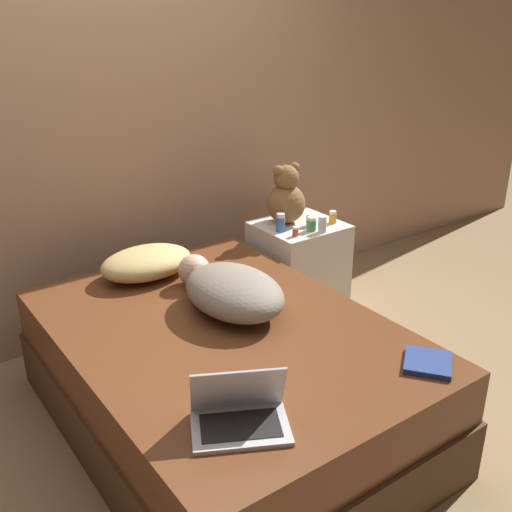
{
  "coord_description": "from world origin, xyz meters",
  "views": [
    {
      "loc": [
        -1.23,
        -1.95,
        1.82
      ],
      "look_at": [
        0.34,
        0.23,
        0.7
      ],
      "focal_mm": 42.0,
      "sensor_mm": 36.0,
      "label": 1
    }
  ],
  "objects_px": {
    "bottle_green": "(312,224)",
    "person_lying": "(231,290)",
    "teddy_bear": "(286,197)",
    "bottle_clear": "(322,225)",
    "bottle_orange": "(333,217)",
    "laptop": "(239,413)",
    "book": "(428,362)",
    "pillow": "(147,263)",
    "bottle_red": "(295,232)",
    "bottle_white": "(310,220)",
    "bottle_blue": "(280,223)"
  },
  "relations": [
    {
      "from": "bottle_red",
      "to": "bottle_green",
      "type": "relative_size",
      "value": 0.67
    },
    {
      "from": "bottle_green",
      "to": "bottle_white",
      "type": "relative_size",
      "value": 1.14
    },
    {
      "from": "bottle_green",
      "to": "bottle_orange",
      "type": "relative_size",
      "value": 1.1
    },
    {
      "from": "pillow",
      "to": "teddy_bear",
      "type": "distance_m",
      "value": 0.96
    },
    {
      "from": "book",
      "to": "bottle_white",
      "type": "bearing_deg",
      "value": 68.89
    },
    {
      "from": "pillow",
      "to": "bottle_blue",
      "type": "xyz_separation_m",
      "value": [
        0.82,
        -0.07,
        0.07
      ]
    },
    {
      "from": "bottle_white",
      "to": "bottle_orange",
      "type": "xyz_separation_m",
      "value": [
        0.14,
        -0.04,
        0.0
      ]
    },
    {
      "from": "bottle_blue",
      "to": "bottle_green",
      "type": "height_order",
      "value": "bottle_blue"
    },
    {
      "from": "pillow",
      "to": "bottle_red",
      "type": "relative_size",
      "value": 8.74
    },
    {
      "from": "teddy_bear",
      "to": "book",
      "type": "distance_m",
      "value": 1.52
    },
    {
      "from": "laptop",
      "to": "bottle_blue",
      "type": "bearing_deg",
      "value": 74.86
    },
    {
      "from": "teddy_bear",
      "to": "bottle_red",
      "type": "relative_size",
      "value": 6.45
    },
    {
      "from": "bottle_red",
      "to": "book",
      "type": "bearing_deg",
      "value": -104.84
    },
    {
      "from": "teddy_bear",
      "to": "book",
      "type": "height_order",
      "value": "teddy_bear"
    },
    {
      "from": "teddy_bear",
      "to": "bottle_clear",
      "type": "xyz_separation_m",
      "value": [
        0.07,
        -0.26,
        -0.11
      ]
    },
    {
      "from": "bottle_clear",
      "to": "bottle_blue",
      "type": "bearing_deg",
      "value": 140.22
    },
    {
      "from": "laptop",
      "to": "teddy_bear",
      "type": "height_order",
      "value": "teddy_bear"
    },
    {
      "from": "bottle_red",
      "to": "bottle_green",
      "type": "xyz_separation_m",
      "value": [
        0.13,
        0.02,
        0.01
      ]
    },
    {
      "from": "bottle_red",
      "to": "bottle_clear",
      "type": "xyz_separation_m",
      "value": [
        0.17,
        -0.04,
        0.02
      ]
    },
    {
      "from": "laptop",
      "to": "bottle_blue",
      "type": "distance_m",
      "value": 1.64
    },
    {
      "from": "pillow",
      "to": "bottle_red",
      "type": "bearing_deg",
      "value": -12.08
    },
    {
      "from": "bottle_clear",
      "to": "pillow",
      "type": "bearing_deg",
      "value": 167.6
    },
    {
      "from": "bottle_blue",
      "to": "bottle_white",
      "type": "distance_m",
      "value": 0.2
    },
    {
      "from": "bottle_white",
      "to": "laptop",
      "type": "bearing_deg",
      "value": -138.08
    },
    {
      "from": "teddy_bear",
      "to": "bottle_orange",
      "type": "relative_size",
      "value": 4.77
    },
    {
      "from": "teddy_bear",
      "to": "bottle_white",
      "type": "relative_size",
      "value": 4.98
    },
    {
      "from": "pillow",
      "to": "bottle_green",
      "type": "bearing_deg",
      "value": -9.59
    },
    {
      "from": "teddy_bear",
      "to": "bottle_clear",
      "type": "height_order",
      "value": "teddy_bear"
    },
    {
      "from": "bottle_green",
      "to": "person_lying",
      "type": "bearing_deg",
      "value": -154.57
    },
    {
      "from": "teddy_bear",
      "to": "bottle_white",
      "type": "bearing_deg",
      "value": -60.21
    },
    {
      "from": "bottle_green",
      "to": "bottle_orange",
      "type": "bearing_deg",
      "value": 8.0
    },
    {
      "from": "bottle_orange",
      "to": "book",
      "type": "distance_m",
      "value": 1.43
    },
    {
      "from": "pillow",
      "to": "bottle_red",
      "type": "height_order",
      "value": "pillow"
    },
    {
      "from": "laptop",
      "to": "book",
      "type": "xyz_separation_m",
      "value": [
        0.81,
        -0.13,
        -0.04
      ]
    },
    {
      "from": "person_lying",
      "to": "bottle_white",
      "type": "distance_m",
      "value": 0.98
    },
    {
      "from": "person_lying",
      "to": "book",
      "type": "distance_m",
      "value": 0.93
    },
    {
      "from": "pillow",
      "to": "teddy_bear",
      "type": "relative_size",
      "value": 1.36
    },
    {
      "from": "bottle_green",
      "to": "book",
      "type": "distance_m",
      "value": 1.33
    },
    {
      "from": "bottle_red",
      "to": "pillow",
      "type": "bearing_deg",
      "value": 167.92
    },
    {
      "from": "bottle_clear",
      "to": "bottle_orange",
      "type": "height_order",
      "value": "bottle_clear"
    },
    {
      "from": "bottle_red",
      "to": "bottle_white",
      "type": "height_order",
      "value": "bottle_white"
    },
    {
      "from": "teddy_bear",
      "to": "bottle_orange",
      "type": "distance_m",
      "value": 0.31
    },
    {
      "from": "bottle_red",
      "to": "bottle_green",
      "type": "distance_m",
      "value": 0.13
    },
    {
      "from": "bottle_orange",
      "to": "book",
      "type": "relative_size",
      "value": 0.29
    },
    {
      "from": "bottle_red",
      "to": "teddy_bear",
      "type": "bearing_deg",
      "value": 65.14
    },
    {
      "from": "book",
      "to": "bottle_blue",
      "type": "bearing_deg",
      "value": 77.16
    },
    {
      "from": "bottle_orange",
      "to": "pillow",
      "type": "bearing_deg",
      "value": 173.25
    },
    {
      "from": "bottle_green",
      "to": "bottle_clear",
      "type": "height_order",
      "value": "bottle_clear"
    },
    {
      "from": "pillow",
      "to": "bottle_clear",
      "type": "bearing_deg",
      "value": -12.4
    },
    {
      "from": "laptop",
      "to": "teddy_bear",
      "type": "relative_size",
      "value": 1.08
    }
  ]
}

